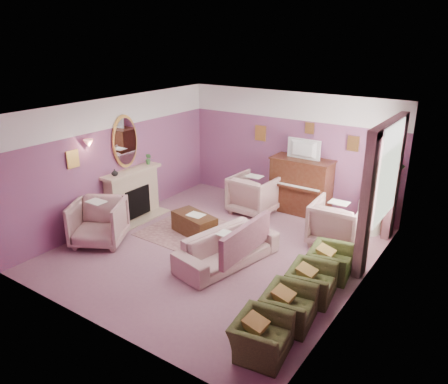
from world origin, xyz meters
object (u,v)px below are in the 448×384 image
Objects in this scene: coffee_table at (194,224)px; floral_armchair_left at (254,192)px; television at (303,148)px; sofa at (227,243)px; piano at (301,186)px; olive_chair_d at (330,257)px; olive_chair_c at (312,277)px; olive_chair_a at (261,331)px; floral_armchair_right at (337,221)px; floral_armchair_front at (98,220)px; olive_chair_b at (289,302)px; side_table at (370,217)px.

floral_armchair_left is at bearing 75.82° from coffee_table.
television reaches higher than sofa.
television is (0.00, -0.05, 0.95)m from piano.
coffee_table is 1.24× the size of olive_chair_d.
olive_chair_d is at bearing 21.06° from sofa.
olive_chair_a is at bearing -90.00° from olive_chair_c.
floral_armchair_left is 2.30m from floral_armchair_right.
television is 3.22m from sofa.
sofa is at bearing -91.10° from television.
floral_armchair_left reaches higher than coffee_table.
floral_armchair_left is 3.11m from olive_chair_d.
coffee_table is at bearing -119.17° from piano.
olive_chair_a is at bearing -45.59° from sofa.
floral_armchair_front is at bearing -119.19° from floral_armchair_left.
television is 0.78× the size of floral_armchair_right.
olive_chair_b is (4.37, -0.17, -0.16)m from floral_armchair_front.
coffee_table is 0.97× the size of floral_armchair_front.
olive_chair_c is (3.03, -0.78, 0.12)m from coffee_table.
olive_chair_d is (0.35, -1.22, -0.16)m from floral_armchair_right.
side_table is (3.06, 2.23, 0.12)m from coffee_table.
olive_chair_c is at bearing -44.31° from floral_armchair_left.
coffee_table is 1.98m from floral_armchair_front.
olive_chair_a reaches higher than coffee_table.
olive_chair_d is at bearing 90.00° from olive_chair_b.
floral_armchair_left is 4.24m from olive_chair_b.
television is 0.39× the size of sofa.
floral_armchair_right is at bearing 106.00° from olive_chair_d.
floral_armchair_front is (-2.62, -0.80, 0.09)m from sofa.
olive_chair_a is 1.00× the size of olive_chair_d.
floral_armchair_front is (-2.68, -3.79, -1.09)m from television.
olive_chair_d is (4.37, 1.47, -0.16)m from floral_armchair_front.
floral_armchair_front is 4.42m from olive_chair_c.
piano reaches higher than olive_chair_d.
olive_chair_b is 0.82m from olive_chair_c.
floral_armchair_right is (2.24, -0.49, 0.00)m from floral_armchair_left.
side_table is at bearing 58.18° from sofa.
sofa is 2.74m from floral_armchair_front.
coffee_table is 1.24× the size of olive_chair_b.
side_table is (4.40, 3.66, -0.16)m from floral_armchair_front.
olive_chair_a and olive_chair_b have the same top height.
coffee_table is 0.97× the size of floral_armchair_right.
olive_chair_b is 3.83m from side_table.
olive_chair_a is (1.69, -4.83, -0.30)m from piano.
olive_chair_b is (0.35, -2.86, -0.16)m from floral_armchair_right.
coffee_table is at bearing -104.18° from floral_armchair_left.
olive_chair_d is (1.69, -2.37, -0.30)m from piano.
olive_chair_d is at bearing 90.00° from olive_chair_c.
floral_armchair_left is 1.27× the size of olive_chair_d.
side_table reaches higher than olive_chair_d.
piano is 0.67× the size of sofa.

